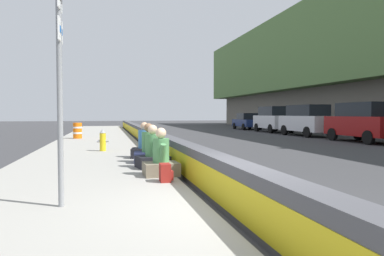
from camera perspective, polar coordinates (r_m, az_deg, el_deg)
The scene contains 15 objects.
ground_plane at distance 5.93m, azimuth 7.52°, elevation -13.68°, with size 160.00×160.00×0.00m, color #353538.
sidewalk_strip at distance 5.58m, azimuth -19.71°, elevation -14.07°, with size 80.00×4.40×0.14m, color gray.
jersey_barrier at distance 5.82m, azimuth 7.50°, elevation -9.67°, with size 76.00×0.45×0.85m.
route_sign_post at distance 6.09m, azimuth -20.29°, elevation 7.64°, with size 0.44×0.09×3.60m.
fire_hydrant at distance 14.78m, azimuth -14.01°, elevation -1.83°, with size 0.26×0.46×0.88m.
seated_person_foreground at distance 8.71m, azimuth -4.95°, elevation -5.17°, with size 0.74×0.86×1.15m.
seated_person_middle at distance 9.97m, azimuth -6.28°, elevation -4.17°, with size 0.87×0.97×1.19m.
seated_person_rear at distance 11.05m, azimuth -6.93°, elevation -3.52°, with size 0.82×0.94×1.20m.
seated_person_far at distance 12.27m, azimuth -7.59°, elevation -2.94°, with size 0.87×0.98×1.20m.
backpack at distance 7.91m, azimuth -4.24°, elevation -7.13°, with size 0.32×0.28×0.40m.
construction_barrel at distance 22.71m, azimuth -17.76°, elevation -0.39°, with size 0.54×0.54×0.95m.
parked_car_third at distance 22.75m, azimuth 25.65°, elevation 0.92°, with size 4.80×2.07×2.28m.
parked_car_fourth at distance 27.50m, azimuth 17.80°, elevation 1.23°, with size 4.86×2.18×2.28m.
parked_car_midline at distance 32.40m, azimuth 12.83°, elevation 1.42°, with size 4.86×2.18×2.28m.
parked_car_far at distance 37.89m, azimuth 8.74°, elevation 1.08°, with size 4.55×2.04×1.71m.
Camera 1 is at (-5.32, 2.04, 1.63)m, focal length 33.51 mm.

